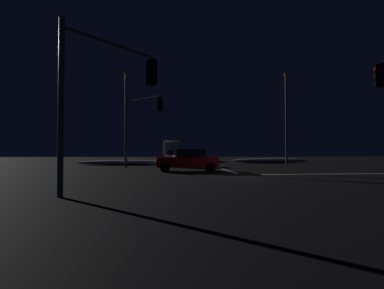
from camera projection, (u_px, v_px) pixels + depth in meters
ground at (242, 176)px, 17.45m from camera, size 120.00×120.00×0.10m
stop_line_north at (218, 168)px, 24.89m from camera, size 0.35×12.75×0.01m
centre_line_ns at (201, 163)px, 36.43m from camera, size 22.00×0.15×0.01m
crosswalk_bar_east at (360, 174)px, 18.21m from camera, size 12.75×0.40×0.01m
snow_bank_left_curb at (128, 163)px, 29.82m from camera, size 10.47×1.50×0.54m
snow_bank_right_curb at (270, 161)px, 35.20m from camera, size 9.72×1.50×0.60m
sedan_white at (183, 158)px, 27.35m from camera, size 2.02×4.33×1.57m
sedan_silver at (174, 157)px, 32.79m from camera, size 2.02×4.33×1.57m
sedan_green at (173, 156)px, 38.62m from camera, size 2.02×4.33×1.57m
box_truck at (172, 150)px, 45.21m from camera, size 2.68×8.28×3.08m
sedan_red_crossing at (188, 160)px, 20.33m from camera, size 4.33×2.02×1.57m
traffic_signal_nw at (140, 118)px, 23.45m from camera, size 3.24×3.24×5.92m
traffic_signal_sw at (109, 83)px, 10.22m from camera, size 2.97×2.97×5.56m
streetlamp_right_near at (286, 112)px, 31.46m from camera, size 0.44×0.44×9.97m
streetlamp_left_near at (126, 111)px, 29.73m from camera, size 0.44×0.44×9.72m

